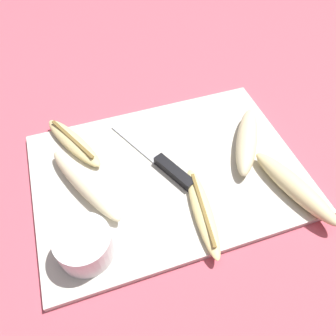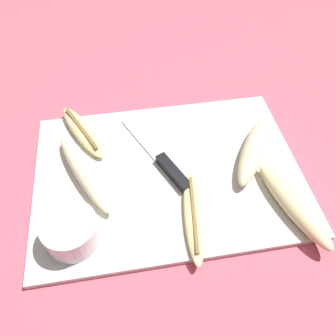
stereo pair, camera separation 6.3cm
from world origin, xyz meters
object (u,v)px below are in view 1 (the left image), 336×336
(knife, at_px, (166,165))
(banana_golden_short, at_px, (202,211))
(prep_bowl, at_px, (84,245))
(banana_pale_long, at_px, (85,184))
(banana_ripe_center, at_px, (295,187))
(banana_cream_curved, at_px, (247,141))
(banana_spotted_left, at_px, (73,142))

(knife, height_order, banana_golden_short, banana_golden_short)
(prep_bowl, bearing_deg, banana_pale_long, 80.81)
(knife, xyz_separation_m, banana_ripe_center, (0.20, -0.13, 0.01))
(banana_pale_long, relative_size, banana_cream_curved, 1.15)
(banana_pale_long, height_order, banana_golden_short, banana_pale_long)
(knife, relative_size, banana_golden_short, 1.15)
(banana_golden_short, xyz_separation_m, prep_bowl, (-0.20, -0.01, 0.02))
(banana_ripe_center, distance_m, banana_golden_short, 0.18)
(banana_pale_long, xyz_separation_m, banana_ripe_center, (0.36, -0.13, 0.00))
(knife, bearing_deg, prep_bowl, -169.48)
(knife, bearing_deg, banana_cream_curved, -24.92)
(knife, height_order, banana_spotted_left, banana_spotted_left)
(knife, relative_size, banana_spotted_left, 1.25)
(knife, xyz_separation_m, prep_bowl, (-0.18, -0.12, 0.02))
(banana_pale_long, distance_m, banana_cream_curved, 0.33)
(banana_spotted_left, height_order, prep_bowl, prep_bowl)
(knife, distance_m, banana_golden_short, 0.12)
(banana_ripe_center, relative_size, prep_bowl, 2.19)
(banana_pale_long, distance_m, banana_ripe_center, 0.38)
(banana_golden_short, bearing_deg, banana_cream_curved, 39.13)
(banana_cream_curved, bearing_deg, knife, 179.86)
(banana_pale_long, height_order, banana_cream_curved, banana_cream_curved)
(banana_golden_short, distance_m, prep_bowl, 0.21)
(knife, height_order, banana_pale_long, banana_pale_long)
(knife, bearing_deg, banana_ripe_center, -57.09)
(banana_ripe_center, xyz_separation_m, banana_golden_short, (-0.18, 0.01, -0.01))
(banana_spotted_left, distance_m, banana_golden_short, 0.30)
(knife, distance_m, banana_ripe_center, 0.24)
(banana_spotted_left, height_order, banana_golden_short, banana_spotted_left)
(banana_spotted_left, distance_m, banana_cream_curved, 0.35)
(banana_pale_long, relative_size, banana_ripe_center, 1.04)
(banana_spotted_left, bearing_deg, banana_cream_curved, -19.24)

